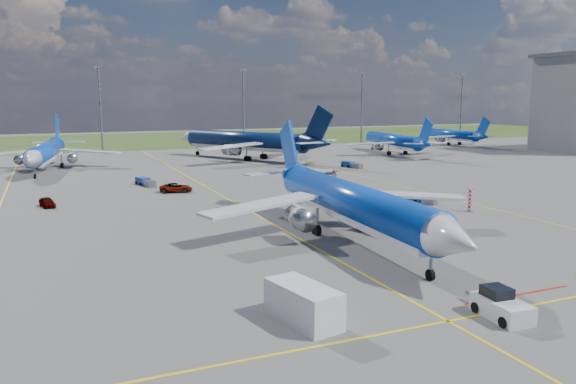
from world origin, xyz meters
name	(u,v)px	position (x,y,z in m)	size (l,w,h in m)	color
ground	(315,247)	(0.00, 0.00, 0.00)	(400.00, 400.00, 0.00)	#51514E
grass_strip	(123,140)	(0.00, 150.00, 0.00)	(400.00, 80.00, 0.01)	#2D4719
taxiway_lines	(231,200)	(0.17, 27.70, 0.01)	(60.25, 160.00, 0.02)	yellow
floodlight_masts	(175,104)	(10.00, 110.00, 12.56)	(202.20, 0.50, 22.70)	slate
warning_post	(470,200)	(26.00, 8.00, 1.50)	(0.50, 0.50, 3.00)	red
bg_jet_nnw	(47,170)	(-23.90, 75.18, 0.00)	(30.51, 40.05, 10.49)	blue
bg_jet_n	(246,159)	(19.49, 77.93, 0.00)	(36.40, 47.77, 12.51)	#071A41
bg_jet_ne	(393,154)	(58.88, 75.02, 0.00)	(28.66, 37.61, 9.85)	blue
bg_jet_ene	(449,144)	(91.66, 92.86, 0.00)	(25.59, 33.58, 8.80)	blue
main_airliner	(350,239)	(4.88, 1.60, 0.00)	(32.71, 42.93, 11.24)	blue
pushback_tug	(501,306)	(3.69, -20.77, 0.79)	(2.41, 5.84, 1.96)	silver
service_van	(303,304)	(-8.80, -16.35, 1.25)	(2.50, 5.67, 2.50)	silver
service_car_a	(47,202)	(-24.04, 32.68, 0.65)	(1.54, 3.83, 1.31)	#999999
service_car_b	(176,188)	(-5.62, 37.71, 0.70)	(2.32, 5.02, 1.40)	#999999
service_car_c	(329,175)	(22.82, 41.38, 0.71)	(1.98, 4.87, 1.41)	#999999
baggage_tug_w	(419,199)	(23.58, 15.49, 0.50)	(3.06, 4.82, 1.06)	#194B9B
baggage_tug_c	(145,182)	(-8.91, 46.49, 0.58)	(2.68, 5.67, 1.23)	navy
baggage_tug_e	(351,165)	(34.76, 54.22, 0.55)	(2.65, 5.37, 1.16)	#1B51A5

